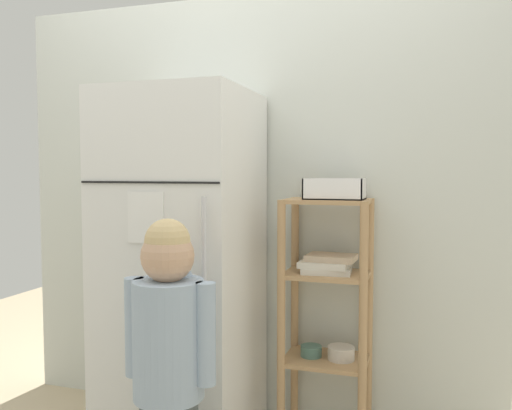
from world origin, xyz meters
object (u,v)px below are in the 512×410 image
at_px(child_standing, 170,338).
at_px(pantry_shelf_unit, 327,299).
at_px(refrigerator, 182,268).
at_px(fruit_bin, 335,192).

xyz_separation_m(child_standing, pantry_shelf_unit, (0.43, 0.67, 0.01)).
relative_size(child_standing, pantry_shelf_unit, 0.96).
distance_m(refrigerator, pantry_shelf_unit, 0.66).
height_order(refrigerator, fruit_bin, refrigerator).
bearing_deg(child_standing, pantry_shelf_unit, 56.99).
distance_m(refrigerator, child_standing, 0.57).
relative_size(refrigerator, fruit_bin, 6.21).
distance_m(refrigerator, fruit_bin, 0.76).
xyz_separation_m(refrigerator, pantry_shelf_unit, (0.63, 0.16, -0.13)).
bearing_deg(refrigerator, pantry_shelf_unit, 13.88).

